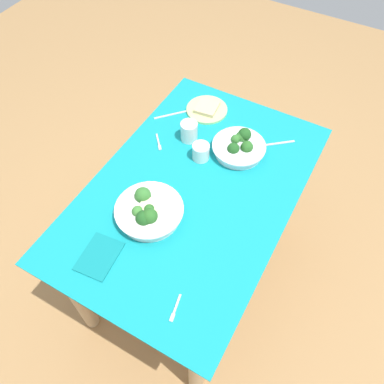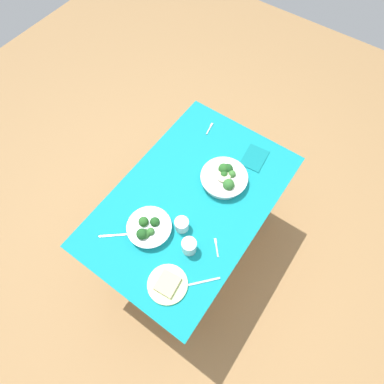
{
  "view_description": "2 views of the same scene",
  "coord_description": "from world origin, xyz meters",
  "px_view_note": "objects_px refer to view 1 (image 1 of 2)",
  "views": [
    {
      "loc": [
        -0.87,
        -0.48,
        2.06
      ],
      "look_at": [
        -0.05,
        -0.02,
        0.79
      ],
      "focal_mm": 36.59,
      "sensor_mm": 36.0,
      "label": 1
    },
    {
      "loc": [
        0.66,
        0.47,
        2.37
      ],
      "look_at": [
        -0.02,
        -0.01,
        0.79
      ],
      "focal_mm": 29.98,
      "sensor_mm": 36.0,
      "label": 2
    }
  ],
  "objects_px": {
    "broccoli_bowl_far": "(149,211)",
    "water_glass_side": "(189,131)",
    "fork_by_near_bowl": "(159,143)",
    "table_knife_right": "(174,114)",
    "napkin_folded_upper": "(99,256)",
    "fork_by_far_bowl": "(175,309)",
    "broccoli_bowl_near": "(239,147)",
    "bread_side_plate": "(207,109)",
    "table_knife_left": "(274,144)",
    "water_glass_center": "(201,152)"
  },
  "relations": [
    {
      "from": "water_glass_center",
      "to": "fork_by_near_bowl",
      "type": "bearing_deg",
      "value": 94.36
    },
    {
      "from": "water_glass_side",
      "to": "table_knife_right",
      "type": "xyz_separation_m",
      "value": [
        0.11,
        0.15,
        -0.04
      ]
    },
    {
      "from": "broccoli_bowl_far",
      "to": "fork_by_far_bowl",
      "type": "bearing_deg",
      "value": -134.15
    },
    {
      "from": "broccoli_bowl_far",
      "to": "water_glass_side",
      "type": "distance_m",
      "value": 0.46
    },
    {
      "from": "water_glass_center",
      "to": "fork_by_far_bowl",
      "type": "bearing_deg",
      "value": -158.74
    },
    {
      "from": "table_knife_left",
      "to": "water_glass_center",
      "type": "bearing_deg",
      "value": 3.05
    },
    {
      "from": "water_glass_side",
      "to": "table_knife_left",
      "type": "relative_size",
      "value": 0.49
    },
    {
      "from": "water_glass_side",
      "to": "fork_by_near_bowl",
      "type": "xyz_separation_m",
      "value": [
        -0.09,
        0.11,
        -0.04
      ]
    },
    {
      "from": "broccoli_bowl_near",
      "to": "water_glass_center",
      "type": "distance_m",
      "value": 0.18
    },
    {
      "from": "water_glass_side",
      "to": "napkin_folded_upper",
      "type": "bearing_deg",
      "value": -179.42
    },
    {
      "from": "broccoli_bowl_far",
      "to": "napkin_folded_upper",
      "type": "xyz_separation_m",
      "value": [
        -0.24,
        0.07,
        -0.03
      ]
    },
    {
      "from": "bread_side_plate",
      "to": "broccoli_bowl_far",
      "type": "bearing_deg",
      "value": -172.21
    },
    {
      "from": "fork_by_near_bowl",
      "to": "table_knife_right",
      "type": "bearing_deg",
      "value": 148.43
    },
    {
      "from": "water_glass_side",
      "to": "napkin_folded_upper",
      "type": "distance_m",
      "value": 0.7
    },
    {
      "from": "bread_side_plate",
      "to": "fork_by_far_bowl",
      "type": "height_order",
      "value": "bread_side_plate"
    },
    {
      "from": "water_glass_side",
      "to": "fork_by_far_bowl",
      "type": "height_order",
      "value": "water_glass_side"
    },
    {
      "from": "fork_by_far_bowl",
      "to": "fork_by_near_bowl",
      "type": "xyz_separation_m",
      "value": [
        0.64,
        0.47,
        -0.0
      ]
    },
    {
      "from": "broccoli_bowl_near",
      "to": "napkin_folded_upper",
      "type": "bearing_deg",
      "value": 162.63
    },
    {
      "from": "broccoli_bowl_near",
      "to": "table_knife_right",
      "type": "relative_size",
      "value": 1.18
    },
    {
      "from": "fork_by_near_bowl",
      "to": "napkin_folded_upper",
      "type": "height_order",
      "value": "napkin_folded_upper"
    },
    {
      "from": "broccoli_bowl_near",
      "to": "water_glass_side",
      "type": "height_order",
      "value": "water_glass_side"
    },
    {
      "from": "bread_side_plate",
      "to": "table_knife_right",
      "type": "xyz_separation_m",
      "value": [
        -0.1,
        0.13,
        -0.01
      ]
    },
    {
      "from": "fork_by_far_bowl",
      "to": "fork_by_near_bowl",
      "type": "relative_size",
      "value": 1.2
    },
    {
      "from": "broccoli_bowl_far",
      "to": "table_knife_left",
      "type": "relative_size",
      "value": 1.41
    },
    {
      "from": "broccoli_bowl_near",
      "to": "table_knife_left",
      "type": "bearing_deg",
      "value": -45.56
    },
    {
      "from": "fork_by_near_bowl",
      "to": "napkin_folded_upper",
      "type": "relative_size",
      "value": 0.49
    },
    {
      "from": "table_knife_left",
      "to": "table_knife_right",
      "type": "relative_size",
      "value": 0.95
    },
    {
      "from": "table_knife_right",
      "to": "napkin_folded_upper",
      "type": "relative_size",
      "value": 1.19
    },
    {
      "from": "broccoli_bowl_near",
      "to": "table_knife_right",
      "type": "bearing_deg",
      "value": 79.71
    },
    {
      "from": "water_glass_side",
      "to": "napkin_folded_upper",
      "type": "relative_size",
      "value": 0.55
    },
    {
      "from": "bread_side_plate",
      "to": "fork_by_far_bowl",
      "type": "bearing_deg",
      "value": -158.26
    },
    {
      "from": "table_knife_right",
      "to": "napkin_folded_upper",
      "type": "distance_m",
      "value": 0.82
    },
    {
      "from": "table_knife_right",
      "to": "napkin_folded_upper",
      "type": "height_order",
      "value": "napkin_folded_upper"
    },
    {
      "from": "broccoli_bowl_near",
      "to": "water_glass_center",
      "type": "bearing_deg",
      "value": 130.91
    },
    {
      "from": "broccoli_bowl_far",
      "to": "fork_by_near_bowl",
      "type": "bearing_deg",
      "value": 26.79
    },
    {
      "from": "fork_by_far_bowl",
      "to": "table_knife_left",
      "type": "distance_m",
      "value": 0.89
    },
    {
      "from": "table_knife_left",
      "to": "napkin_folded_upper",
      "type": "bearing_deg",
      "value": 27.92
    },
    {
      "from": "broccoli_bowl_near",
      "to": "bread_side_plate",
      "type": "xyz_separation_m",
      "value": [
        0.17,
        0.25,
        -0.02
      ]
    },
    {
      "from": "napkin_folded_upper",
      "to": "water_glass_side",
      "type": "bearing_deg",
      "value": 0.58
    },
    {
      "from": "bread_side_plate",
      "to": "fork_by_near_bowl",
      "type": "xyz_separation_m",
      "value": [
        -0.3,
        0.09,
        -0.01
      ]
    },
    {
      "from": "bread_side_plate",
      "to": "table_knife_right",
      "type": "bearing_deg",
      "value": 128.85
    },
    {
      "from": "broccoli_bowl_far",
      "to": "water_glass_center",
      "type": "xyz_separation_m",
      "value": [
        0.38,
        -0.03,
        0.0
      ]
    },
    {
      "from": "fork_by_near_bowl",
      "to": "broccoli_bowl_far",
      "type": "bearing_deg",
      "value": -15.05
    },
    {
      "from": "fork_by_far_bowl",
      "to": "broccoli_bowl_near",
      "type": "bearing_deg",
      "value": 177.74
    },
    {
      "from": "bread_side_plate",
      "to": "napkin_folded_upper",
      "type": "relative_size",
      "value": 1.19
    },
    {
      "from": "fork_by_near_bowl",
      "to": "table_knife_right",
      "type": "height_order",
      "value": "same"
    },
    {
      "from": "broccoli_bowl_near",
      "to": "table_knife_right",
      "type": "height_order",
      "value": "broccoli_bowl_near"
    },
    {
      "from": "fork_by_near_bowl",
      "to": "fork_by_far_bowl",
      "type": "bearing_deg",
      "value": -5.61
    },
    {
      "from": "fork_by_far_bowl",
      "to": "table_knife_right",
      "type": "distance_m",
      "value": 0.98
    },
    {
      "from": "napkin_folded_upper",
      "to": "bread_side_plate",
      "type": "bearing_deg",
      "value": 1.59
    }
  ]
}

